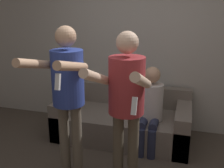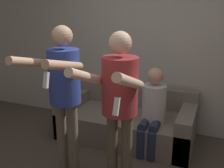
# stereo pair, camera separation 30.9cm
# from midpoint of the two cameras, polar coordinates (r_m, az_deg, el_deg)

# --- Properties ---
(wall_back) EXTENTS (6.40, 0.06, 2.70)m
(wall_back) POSITION_cam_midpoint_polar(r_m,az_deg,el_deg) (3.98, 10.62, 9.08)
(wall_back) COLOR #B7B2A8
(wall_back) RESTS_ON ground_plane
(couch) EXTENTS (1.88, 0.92, 0.70)m
(couch) POSITION_cam_midpoint_polar(r_m,az_deg,el_deg) (3.86, 5.63, -8.08)
(couch) COLOR slate
(couch) RESTS_ON ground_plane
(person_standing_left) EXTENTS (0.45, 0.73, 1.67)m
(person_standing_left) POSITION_cam_midpoint_polar(r_m,az_deg,el_deg) (2.69, -7.27, -0.72)
(person_standing_left) COLOR #6B6051
(person_standing_left) RESTS_ON ground_plane
(person_standing_right) EXTENTS (0.46, 0.79, 1.64)m
(person_standing_right) POSITION_cam_midpoint_polar(r_m,az_deg,el_deg) (2.47, 5.11, -2.71)
(person_standing_right) COLOR brown
(person_standing_right) RESTS_ON ground_plane
(person_seated) EXTENTS (0.31, 0.53, 1.11)m
(person_seated) POSITION_cam_midpoint_polar(r_m,az_deg,el_deg) (3.44, 11.43, -5.09)
(person_seated) COLOR #282D47
(person_seated) RESTS_ON ground_plane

